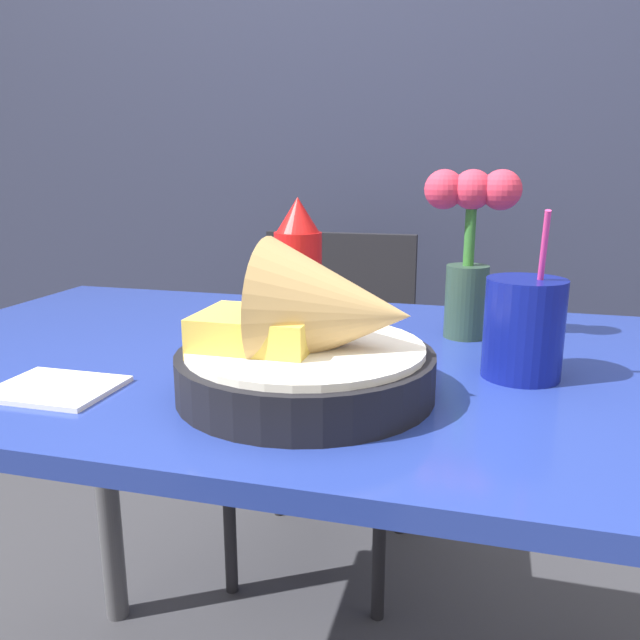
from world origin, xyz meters
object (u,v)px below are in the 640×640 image
flower_vase (470,239)px  chair_far_window (331,366)px  drink_cup (523,331)px  ketchup_bottle (298,273)px  food_basket (316,343)px

flower_vase → chair_far_window: bearing=121.3°
drink_cup → ketchup_bottle: bearing=164.5°
chair_far_window → drink_cup: bearing=-60.4°
chair_far_window → flower_vase: (0.35, -0.57, 0.40)m
chair_far_window → ketchup_bottle: ketchup_bottle is taller
ketchup_bottle → flower_vase: size_ratio=0.85×
food_basket → drink_cup: drink_cup is taller
chair_far_window → flower_vase: bearing=-58.7°
chair_far_window → ketchup_bottle: 0.75m
ketchup_bottle → drink_cup: ketchup_bottle is taller
flower_vase → food_basket: bearing=-117.0°
food_basket → flower_vase: 0.34m
ketchup_bottle → drink_cup: (0.31, -0.08, -0.04)m
ketchup_bottle → drink_cup: size_ratio=1.02×
ketchup_bottle → drink_cup: bearing=-15.5°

